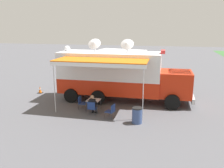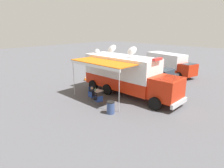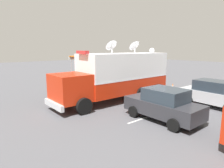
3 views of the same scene
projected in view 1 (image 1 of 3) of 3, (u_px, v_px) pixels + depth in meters
The scene contains 14 objects.
ground_plane at pixel (110, 99), 17.71m from camera, with size 100.00×100.00×0.00m, color #515156.
lot_stripe at pixel (132, 87), 21.25m from camera, with size 0.12×4.80×0.01m, color silver.
command_truck at pixel (120, 74), 17.06m from camera, with size 4.89×9.50×4.53m.
folding_table at pixel (94, 101), 15.19m from camera, with size 0.80×0.80×0.73m.
water_bottle at pixel (91, 99), 15.07m from camera, with size 0.07×0.07×0.22m.
folding_chair_at_table at pixel (92, 107), 14.44m from camera, with size 0.48×0.48×0.87m.
folding_chair_beside_table at pixel (81, 102), 15.50m from camera, with size 0.48×0.48×0.87m.
folding_chair_spare_by_truck at pixel (111, 110), 13.94m from camera, with size 0.58×0.58×0.87m.
seated_responder at pixel (93, 104), 14.59m from camera, with size 0.66×0.55×1.25m.
trash_bin at pixel (137, 115), 13.30m from camera, with size 0.57×0.57×0.91m.
traffic_cone at pixel (40, 90), 19.33m from camera, with size 0.36×0.36×0.58m.
support_truck at pixel (126, 62), 26.93m from camera, with size 3.52×7.09×2.70m.
car_behind_truck at pixel (139, 76), 21.70m from camera, with size 4.20×2.03×1.76m.
car_far_corner at pixel (91, 73), 23.29m from camera, with size 4.25×2.12×1.76m.
Camera 1 is at (16.48, 3.91, 5.30)m, focal length 38.32 mm.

